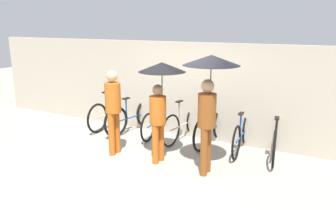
{
  "coord_description": "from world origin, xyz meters",
  "views": [
    {
      "loc": [
        3.03,
        -4.79,
        2.64
      ],
      "look_at": [
        0.0,
        1.03,
        1.0
      ],
      "focal_mm": 35.0,
      "sensor_mm": 36.0,
      "label": 1
    }
  ],
  "objects_px": {
    "parked_bicycle_1": "(132,117)",
    "parked_bicycle_6": "(275,139)",
    "parked_bicycle_0": "(111,112)",
    "parked_bicycle_3": "(183,124)",
    "pedestrian_leading": "(113,105)",
    "pedestrian_center": "(160,87)",
    "parked_bicycle_4": "(212,128)",
    "pedestrian_trailing": "(210,82)",
    "parked_bicycle_5": "(242,134)",
    "parked_bicycle_2": "(158,120)"
  },
  "relations": [
    {
      "from": "parked_bicycle_1",
      "to": "pedestrian_leading",
      "type": "relative_size",
      "value": 1.02
    },
    {
      "from": "parked_bicycle_0",
      "to": "parked_bicycle_1",
      "type": "distance_m",
      "value": 0.7
    },
    {
      "from": "parked_bicycle_0",
      "to": "parked_bicycle_6",
      "type": "relative_size",
      "value": 1.04
    },
    {
      "from": "parked_bicycle_3",
      "to": "parked_bicycle_5",
      "type": "height_order",
      "value": "parked_bicycle_3"
    },
    {
      "from": "parked_bicycle_5",
      "to": "parked_bicycle_6",
      "type": "bearing_deg",
      "value": -94.81
    },
    {
      "from": "parked_bicycle_1",
      "to": "parked_bicycle_4",
      "type": "height_order",
      "value": "parked_bicycle_4"
    },
    {
      "from": "parked_bicycle_1",
      "to": "pedestrian_leading",
      "type": "distance_m",
      "value": 1.6
    },
    {
      "from": "pedestrian_leading",
      "to": "pedestrian_center",
      "type": "relative_size",
      "value": 0.9
    },
    {
      "from": "parked_bicycle_0",
      "to": "pedestrian_leading",
      "type": "distance_m",
      "value": 1.98
    },
    {
      "from": "parked_bicycle_0",
      "to": "parked_bicycle_4",
      "type": "height_order",
      "value": "parked_bicycle_4"
    },
    {
      "from": "parked_bicycle_1",
      "to": "parked_bicycle_0",
      "type": "bearing_deg",
      "value": 95.58
    },
    {
      "from": "parked_bicycle_2",
      "to": "parked_bicycle_3",
      "type": "bearing_deg",
      "value": -95.96
    },
    {
      "from": "parked_bicycle_0",
      "to": "parked_bicycle_2",
      "type": "distance_m",
      "value": 1.38
    },
    {
      "from": "parked_bicycle_0",
      "to": "parked_bicycle_3",
      "type": "xyz_separation_m",
      "value": [
        2.08,
        -0.02,
        -0.0
      ]
    },
    {
      "from": "parked_bicycle_6",
      "to": "parked_bicycle_4",
      "type": "bearing_deg",
      "value": 79.42
    },
    {
      "from": "parked_bicycle_3",
      "to": "parked_bicycle_6",
      "type": "relative_size",
      "value": 1.0
    },
    {
      "from": "parked_bicycle_1",
      "to": "parked_bicycle_5",
      "type": "distance_m",
      "value": 2.77
    },
    {
      "from": "parked_bicycle_6",
      "to": "pedestrian_leading",
      "type": "relative_size",
      "value": 1.01
    },
    {
      "from": "parked_bicycle_3",
      "to": "parked_bicycle_5",
      "type": "xyz_separation_m",
      "value": [
        1.38,
        -0.06,
        -0.02
      ]
    },
    {
      "from": "parked_bicycle_5",
      "to": "parked_bicycle_0",
      "type": "bearing_deg",
      "value": 85.31
    },
    {
      "from": "parked_bicycle_1",
      "to": "parked_bicycle_5",
      "type": "height_order",
      "value": "parked_bicycle_1"
    },
    {
      "from": "parked_bicycle_0",
      "to": "parked_bicycle_2",
      "type": "xyz_separation_m",
      "value": [
        1.38,
        0.01,
        -0.03
      ]
    },
    {
      "from": "pedestrian_leading",
      "to": "pedestrian_center",
      "type": "height_order",
      "value": "pedestrian_center"
    },
    {
      "from": "parked_bicycle_3",
      "to": "pedestrian_center",
      "type": "xyz_separation_m",
      "value": [
        0.11,
        -1.29,
        1.1
      ]
    },
    {
      "from": "parked_bicycle_4",
      "to": "parked_bicycle_2",
      "type": "bearing_deg",
      "value": 93.6
    },
    {
      "from": "pedestrian_leading",
      "to": "parked_bicycle_2",
      "type": "bearing_deg",
      "value": 82.68
    },
    {
      "from": "parked_bicycle_0",
      "to": "pedestrian_leading",
      "type": "xyz_separation_m",
      "value": [
        1.17,
        -1.45,
        0.65
      ]
    },
    {
      "from": "pedestrian_leading",
      "to": "pedestrian_trailing",
      "type": "height_order",
      "value": "pedestrian_trailing"
    },
    {
      "from": "parked_bicycle_6",
      "to": "pedestrian_trailing",
      "type": "relative_size",
      "value": 0.83
    },
    {
      "from": "parked_bicycle_3",
      "to": "parked_bicycle_4",
      "type": "xyz_separation_m",
      "value": [
        0.69,
        -0.0,
        0.01
      ]
    },
    {
      "from": "parked_bicycle_2",
      "to": "parked_bicycle_0",
      "type": "bearing_deg",
      "value": 87.36
    },
    {
      "from": "parked_bicycle_4",
      "to": "pedestrian_leading",
      "type": "distance_m",
      "value": 2.24
    },
    {
      "from": "parked_bicycle_1",
      "to": "parked_bicycle_6",
      "type": "xyz_separation_m",
      "value": [
        3.46,
        -0.03,
        0.0
      ]
    },
    {
      "from": "parked_bicycle_6",
      "to": "pedestrian_center",
      "type": "height_order",
      "value": "pedestrian_center"
    },
    {
      "from": "parked_bicycle_0",
      "to": "pedestrian_leading",
      "type": "bearing_deg",
      "value": -140.12
    },
    {
      "from": "parked_bicycle_3",
      "to": "pedestrian_leading",
      "type": "xyz_separation_m",
      "value": [
        -0.9,
        -1.43,
        0.65
      ]
    },
    {
      "from": "parked_bicycle_4",
      "to": "parked_bicycle_5",
      "type": "height_order",
      "value": "parked_bicycle_4"
    },
    {
      "from": "parked_bicycle_6",
      "to": "parked_bicycle_1",
      "type": "bearing_deg",
      "value": 82.11
    },
    {
      "from": "parked_bicycle_5",
      "to": "parked_bicycle_4",
      "type": "bearing_deg",
      "value": 81.82
    },
    {
      "from": "parked_bicycle_0",
      "to": "pedestrian_trailing",
      "type": "xyz_separation_m",
      "value": [
        3.18,
        -1.36,
        1.27
      ]
    },
    {
      "from": "parked_bicycle_3",
      "to": "parked_bicycle_6",
      "type": "bearing_deg",
      "value": -86.24
    },
    {
      "from": "parked_bicycle_4",
      "to": "pedestrian_leading",
      "type": "height_order",
      "value": "pedestrian_leading"
    },
    {
      "from": "parked_bicycle_6",
      "to": "pedestrian_trailing",
      "type": "distance_m",
      "value": 2.04
    },
    {
      "from": "pedestrian_leading",
      "to": "parked_bicycle_6",
      "type": "bearing_deg",
      "value": 25.33
    },
    {
      "from": "parked_bicycle_1",
      "to": "parked_bicycle_3",
      "type": "height_order",
      "value": "parked_bicycle_3"
    },
    {
      "from": "parked_bicycle_5",
      "to": "parked_bicycle_2",
      "type": "bearing_deg",
      "value": 84.07
    },
    {
      "from": "parked_bicycle_1",
      "to": "pedestrian_leading",
      "type": "xyz_separation_m",
      "value": [
        0.48,
        -1.38,
        0.65
      ]
    },
    {
      "from": "pedestrian_leading",
      "to": "parked_bicycle_1",
      "type": "bearing_deg",
      "value": 110.01
    },
    {
      "from": "parked_bicycle_3",
      "to": "pedestrian_trailing",
      "type": "relative_size",
      "value": 0.84
    },
    {
      "from": "pedestrian_leading",
      "to": "parked_bicycle_4",
      "type": "bearing_deg",
      "value": 42.74
    }
  ]
}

